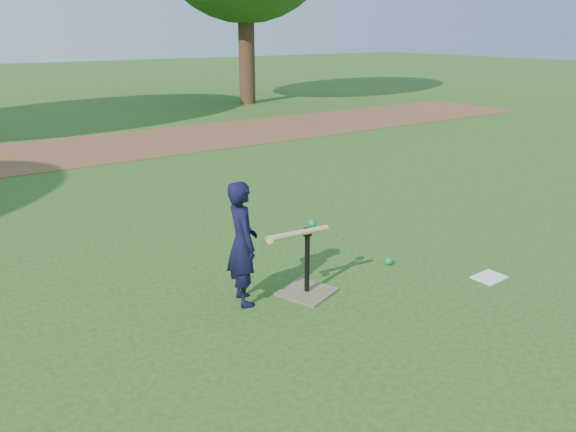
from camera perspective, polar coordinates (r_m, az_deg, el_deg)
ground at (r=5.14m, az=1.44°, el=-7.67°), size 80.00×80.00×0.00m
dirt_strip at (r=11.77m, az=-20.56°, el=6.25°), size 24.00×3.00×0.01m
child at (r=4.75m, az=-4.66°, el=-2.79°), size 0.35×0.45×1.09m
wiffle_ball_ground at (r=5.76m, az=10.20°, el=-4.54°), size 0.08×0.08×0.08m
clipboard at (r=5.73m, az=19.80°, el=-5.88°), size 0.31×0.25×0.01m
batting_tee at (r=5.06m, az=1.93°, el=-6.70°), size 0.56×0.56×0.61m
swing_action at (r=4.80m, az=1.02°, el=-1.64°), size 0.63×0.18×0.10m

